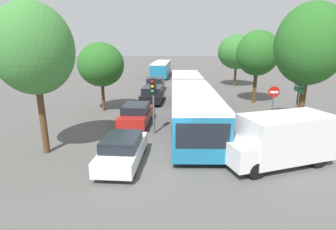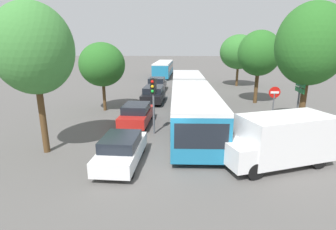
# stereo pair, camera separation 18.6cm
# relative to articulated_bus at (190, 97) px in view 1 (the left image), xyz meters

# --- Properties ---
(ground_plane) EXTENTS (200.00, 200.00, 0.00)m
(ground_plane) POSITION_rel_articulated_bus_xyz_m (-1.68, -8.10, -1.50)
(ground_plane) COLOR #565451
(articulated_bus) EXTENTS (2.92, 17.56, 2.60)m
(articulated_bus) POSITION_rel_articulated_bus_xyz_m (0.00, 0.00, 0.00)
(articulated_bus) COLOR teal
(articulated_bus) RESTS_ON ground
(city_bus_rear) EXTENTS (2.83, 11.07, 2.36)m
(city_bus_rear) POSITION_rel_articulated_bus_xyz_m (-3.46, 24.37, -0.13)
(city_bus_rear) COLOR teal
(city_bus_rear) RESTS_ON ground
(queued_car_white) EXTENTS (1.85, 4.03, 1.38)m
(queued_car_white) POSITION_rel_articulated_bus_xyz_m (-3.43, -8.14, -0.80)
(queued_car_white) COLOR white
(queued_car_white) RESTS_ON ground
(queued_car_red) EXTENTS (1.93, 4.21, 1.44)m
(queued_car_red) POSITION_rel_articulated_bus_xyz_m (-3.69, -2.14, -0.77)
(queued_car_red) COLOR #B21E19
(queued_car_red) RESTS_ON ground
(queued_car_black) EXTENTS (2.00, 4.36, 1.49)m
(queued_car_black) POSITION_rel_articulated_bus_xyz_m (-3.22, 4.70, -0.75)
(queued_car_black) COLOR black
(queued_car_black) RESTS_ON ground
(queued_car_graphite) EXTENTS (2.05, 4.46, 1.52)m
(queued_car_graphite) POSITION_rel_articulated_bus_xyz_m (-3.43, 10.86, -0.73)
(queued_car_graphite) COLOR #47474C
(queued_car_graphite) RESTS_ON ground
(white_van) EXTENTS (5.36, 3.53, 2.31)m
(white_van) POSITION_rel_articulated_bus_xyz_m (3.75, -7.90, -0.26)
(white_van) COLOR white
(white_van) RESTS_ON ground
(traffic_light) EXTENTS (0.38, 0.40, 3.40)m
(traffic_light) POSITION_rel_articulated_bus_xyz_m (-2.35, -3.97, 1.00)
(traffic_light) COLOR #56595E
(traffic_light) RESTS_ON ground
(no_entry_sign) EXTENTS (0.70, 0.08, 2.82)m
(no_entry_sign) POSITION_rel_articulated_bus_xyz_m (5.03, -3.03, 0.38)
(no_entry_sign) COLOR #56595E
(no_entry_sign) RESTS_ON ground
(direction_sign_post) EXTENTS (0.15, 1.40, 3.60)m
(direction_sign_post) POSITION_rel_articulated_bus_xyz_m (6.53, -3.01, 1.07)
(direction_sign_post) COLOR #56595E
(direction_sign_post) RESTS_ON ground
(tree_left_near) EXTENTS (3.66, 3.66, 7.26)m
(tree_left_near) POSITION_rel_articulated_bus_xyz_m (-7.58, -6.95, 3.62)
(tree_left_near) COLOR #51381E
(tree_left_near) RESTS_ON ground
(tree_left_mid) EXTENTS (3.60, 3.60, 5.46)m
(tree_left_mid) POSITION_rel_articulated_bus_xyz_m (-6.97, 1.66, 2.14)
(tree_left_mid) COLOR #51381E
(tree_left_mid) RESTS_ON ground
(tree_right_near) EXTENTS (3.95, 3.95, 7.68)m
(tree_right_near) POSITION_rel_articulated_bus_xyz_m (6.74, -3.17, 3.79)
(tree_right_near) COLOR #51381E
(tree_right_near) RESTS_ON ground
(tree_right_mid) EXTENTS (3.73, 3.73, 6.49)m
(tree_right_mid) POSITION_rel_articulated_bus_xyz_m (6.22, 5.07, 2.89)
(tree_right_mid) COLOR #51381E
(tree_right_mid) RESTS_ON ground
(tree_right_far) EXTENTS (4.67, 4.67, 6.39)m
(tree_right_far) POSITION_rel_articulated_bus_xyz_m (6.52, 14.70, 2.66)
(tree_right_far) COLOR #51381E
(tree_right_far) RESTS_ON ground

